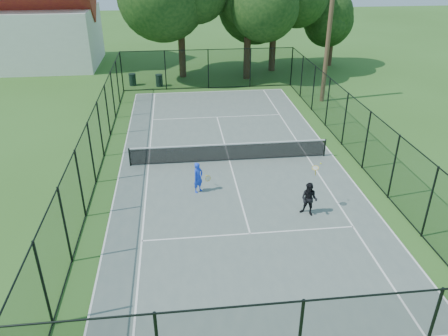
{
  "coord_description": "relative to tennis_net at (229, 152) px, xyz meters",
  "views": [
    {
      "loc": [
        -2.56,
        -19.94,
        9.94
      ],
      "look_at": [
        -0.62,
        -3.0,
        1.2
      ],
      "focal_mm": 35.0,
      "sensor_mm": 36.0,
      "label": 1
    }
  ],
  "objects": [
    {
      "name": "player_blue",
      "position": [
        -1.76,
        -2.94,
        0.19
      ],
      "size": [
        0.89,
        0.6,
        1.41
      ],
      "color": "blue",
      "rests_on": "tennis_court"
    },
    {
      "name": "tennis_court",
      "position": [
        0.0,
        0.0,
        -0.55
      ],
      "size": [
        11.0,
        24.0,
        0.06
      ],
      "primitive_type": "cube",
      "color": "slate",
      "rests_on": "ground"
    },
    {
      "name": "utility_pole",
      "position": [
        7.78,
        9.0,
        3.72
      ],
      "size": [
        1.4,
        0.3,
        8.48
      ],
      "color": "#4C3823",
      "rests_on": "ground"
    },
    {
      "name": "building",
      "position": [
        -17.0,
        22.0,
        4.35
      ],
      "size": [
        15.3,
        8.15,
        11.87
      ],
      "color": "silver",
      "rests_on": "ground"
    },
    {
      "name": "player_black",
      "position": [
        2.58,
        -5.33,
        0.21
      ],
      "size": [
        1.03,
        1.08,
        2.03
      ],
      "color": "black",
      "rests_on": "tennis_court"
    },
    {
      "name": "tree_near_left",
      "position": [
        -1.87,
        16.64,
        5.41
      ],
      "size": [
        7.46,
        7.46,
        9.74
      ],
      "color": "#332114",
      "rests_on": "ground"
    },
    {
      "name": "tree_far_right",
      "position": [
        11.62,
        19.06,
        3.19
      ],
      "size": [
        4.61,
        4.61,
        6.09
      ],
      "color": "#332114",
      "rests_on": "ground"
    },
    {
      "name": "trash_bin_left",
      "position": [
        -5.9,
        14.47,
        -0.11
      ],
      "size": [
        0.58,
        0.58,
        0.93
      ],
      "color": "black",
      "rests_on": "ground"
    },
    {
      "name": "ground",
      "position": [
        0.0,
        0.0,
        -0.58
      ],
      "size": [
        120.0,
        120.0,
        0.0
      ],
      "primitive_type": "plane",
      "color": "#315C1F"
    },
    {
      "name": "trash_bin_right",
      "position": [
        -3.8,
        13.97,
        -0.1
      ],
      "size": [
        0.58,
        0.58,
        0.94
      ],
      "color": "black",
      "rests_on": "ground"
    },
    {
      "name": "tennis_net",
      "position": [
        0.0,
        0.0,
        0.0
      ],
      "size": [
        10.08,
        0.08,
        0.95
      ],
      "color": "black",
      "rests_on": "tennis_court"
    },
    {
      "name": "tree_near_mid",
      "position": [
        3.38,
        15.45,
        4.26
      ],
      "size": [
        6.0,
        6.0,
        7.85
      ],
      "color": "#332114",
      "rests_on": "ground"
    },
    {
      "name": "fence",
      "position": [
        0.0,
        0.0,
        0.92
      ],
      "size": [
        13.1,
        26.1,
        3.0
      ],
      "color": "black",
      "rests_on": "ground"
    }
  ]
}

